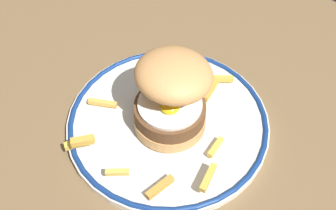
% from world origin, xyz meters
% --- Properties ---
extents(ground_plane, '(1.39, 0.85, 0.04)m').
position_xyz_m(ground_plane, '(0.00, 0.00, -0.02)').
color(ground_plane, brown).
extents(dinner_plate, '(0.29, 0.29, 0.02)m').
position_xyz_m(dinner_plate, '(-0.01, -0.01, 0.01)').
color(dinner_plate, white).
rests_on(dinner_plate, ground_plane).
extents(burger, '(0.13, 0.13, 0.11)m').
position_xyz_m(burger, '(-0.01, -0.01, 0.07)').
color(burger, tan).
rests_on(burger, dinner_plate).
extents(fries_pile, '(0.23, 0.26, 0.03)m').
position_xyz_m(fries_pile, '(-0.02, -0.02, 0.02)').
color(fries_pile, gold).
rests_on(fries_pile, dinner_plate).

